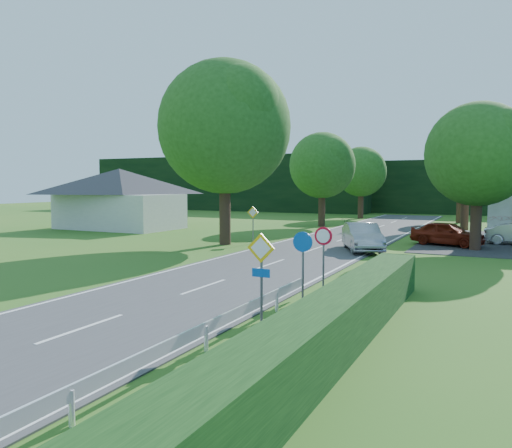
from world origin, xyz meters
The scene contains 23 objects.
road centered at (0.00, 20.00, 0.02)m, with size 7.00×80.00×0.04m, color #3D3C3F.
footpath centered at (4.95, 2.00, 0.02)m, with size 1.50×44.00×0.04m, color #28272A.
line_edge_left centered at (-3.25, 20.00, 0.04)m, with size 0.12×80.00×0.01m, color white.
line_edge_right centered at (3.25, 20.00, 0.04)m, with size 0.12×80.00×0.01m, color white.
line_centre centered at (0.00, 20.00, 0.04)m, with size 0.12×80.00×0.01m, color white, non-canonical shape.
tree_main centered at (-6.00, 24.00, 5.82)m, with size 9.40×9.40×11.64m, color #224D17, non-canonical shape.
tree_left_far centered at (-5.00, 40.00, 4.29)m, with size 7.00×7.00×8.58m, color #224D17, non-canonical shape.
tree_right_far centered at (7.00, 42.00, 4.54)m, with size 7.40×7.40×9.09m, color #224D17, non-canonical shape.
tree_left_back centered at (-4.50, 52.00, 4.04)m, with size 6.60×6.60×8.07m, color #224D17, non-canonical shape.
tree_right_back centered at (6.00, 50.00, 3.78)m, with size 6.20×6.20×7.56m, color #224D17, non-canonical shape.
tree_right_mid centered at (8.50, 28.00, 4.29)m, with size 7.00×7.00×8.58m, color #224D17, non-canonical shape.
treeline_left centered at (-28.00, 62.00, 4.00)m, with size 44.00×6.00×8.00m, color black.
treeline_right centered at (8.00, 66.00, 3.50)m, with size 30.00×5.00×7.00m, color black.
bungalow_left centered at (-20.00, 30.00, 2.71)m, with size 11.00×6.50×5.20m.
streetlight centered at (8.06, 30.00, 4.46)m, with size 2.03×0.18×8.00m.
sign_priority_right centered at (4.30, 7.98, 1.80)m, with size 0.78×0.09×2.59m.
sign_roundabout centered at (4.30, 10.98, 1.67)m, with size 0.64×0.08×2.37m.
sign_speed_limit centered at (4.30, 12.97, 1.77)m, with size 0.64×0.11×2.37m.
sign_priority_left centered at (-4.50, 24.98, 1.72)m, with size 0.78×0.09×2.44m.
moving_car centered at (2.70, 24.67, 0.84)m, with size 1.69×4.86×1.60m, color #9E9EA2.
motorcycle centered at (-1.06, 34.91, 0.59)m, with size 0.74×2.11×1.11m, color black.
parked_car_red centered at (6.82, 29.51, 0.79)m, with size 1.77×4.40×1.50m, color maroon.
parasol centered at (9.90, 32.07, 0.99)m, with size 2.07×2.11×1.90m, color red.
Camera 1 is at (9.86, -3.55, 3.84)m, focal length 35.00 mm.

